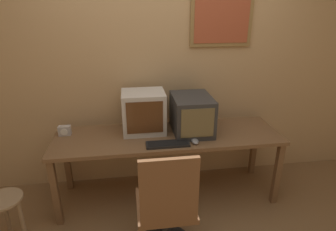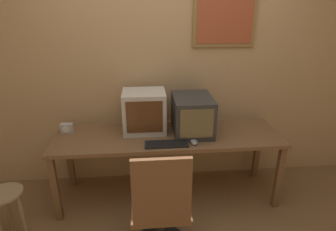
# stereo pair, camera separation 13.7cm
# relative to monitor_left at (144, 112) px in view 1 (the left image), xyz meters

# --- Properties ---
(wall_back) EXTENTS (8.00, 0.08, 2.60)m
(wall_back) POSITION_rel_monitor_left_xyz_m (0.23, 0.29, 0.40)
(wall_back) COLOR tan
(wall_back) RESTS_ON ground_plane
(desk) EXTENTS (2.19, 0.64, 0.70)m
(desk) POSITION_rel_monitor_left_xyz_m (0.22, -0.13, -0.27)
(desk) COLOR brown
(desk) RESTS_ON ground_plane
(monitor_left) EXTENTS (0.41, 0.35, 0.41)m
(monitor_left) POSITION_rel_monitor_left_xyz_m (0.00, 0.00, 0.00)
(monitor_left) COLOR beige
(monitor_left) RESTS_ON desk
(monitor_right) EXTENTS (0.37, 0.48, 0.36)m
(monitor_right) POSITION_rel_monitor_left_xyz_m (0.47, -0.08, -0.02)
(monitor_right) COLOR #333333
(monitor_right) RESTS_ON desk
(keyboard_main) EXTENTS (0.39, 0.13, 0.03)m
(keyboard_main) POSITION_rel_monitor_left_xyz_m (0.19, -0.34, -0.19)
(keyboard_main) COLOR black
(keyboard_main) RESTS_ON desk
(mouse_near_keyboard) EXTENTS (0.06, 0.12, 0.04)m
(mouse_near_keyboard) POSITION_rel_monitor_left_xyz_m (0.44, -0.33, -0.18)
(mouse_near_keyboard) COLOR gray
(mouse_near_keyboard) RESTS_ON desk
(desk_clock) EXTENTS (0.11, 0.07, 0.09)m
(desk_clock) POSITION_rel_monitor_left_xyz_m (-0.77, 0.01, -0.16)
(desk_clock) COLOR #B7B2AD
(desk_clock) RESTS_ON desk
(office_chair) EXTENTS (0.46, 0.46, 0.97)m
(office_chair) POSITION_rel_monitor_left_xyz_m (0.10, -0.88, -0.50)
(office_chair) COLOR black
(office_chair) RESTS_ON ground_plane
(side_stool) EXTENTS (0.30, 0.30, 0.45)m
(side_stool) POSITION_rel_monitor_left_xyz_m (-1.17, -0.58, -0.58)
(side_stool) COLOR #9E7F5B
(side_stool) RESTS_ON ground_plane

